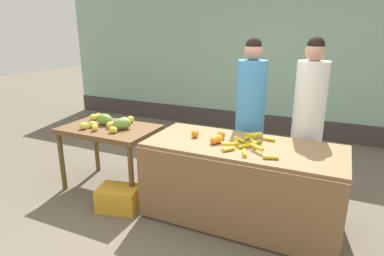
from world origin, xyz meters
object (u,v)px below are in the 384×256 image
at_px(vendor_woman_blue_shirt, 250,117).
at_px(produce_crate, 119,198).
at_px(produce_sack, 196,157).
at_px(vendor_woman_white_shirt, 308,122).

height_order(vendor_woman_blue_shirt, produce_crate, vendor_woman_blue_shirt).
bearing_deg(produce_sack, produce_crate, -109.76).
xyz_separation_m(produce_crate, produce_sack, (0.42, 1.16, 0.14)).
bearing_deg(vendor_woman_blue_shirt, produce_sack, 174.17).
bearing_deg(produce_sack, vendor_woman_blue_shirt, -5.83).
bearing_deg(vendor_woman_white_shirt, vendor_woman_blue_shirt, -178.19).
distance_m(vendor_woman_white_shirt, produce_crate, 2.27).
xyz_separation_m(vendor_woman_white_shirt, produce_crate, (-1.81, -1.11, -0.81)).
xyz_separation_m(vendor_woman_blue_shirt, produce_crate, (-1.16, -1.08, -0.81)).
bearing_deg(produce_sack, vendor_woman_white_shirt, -2.27).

